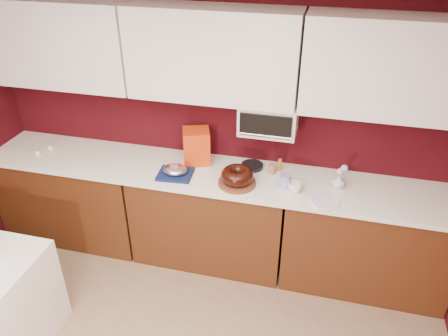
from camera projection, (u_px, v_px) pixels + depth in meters
name	position (u px, v px, depth m)	size (l,w,h in m)	color
ceiling	(10.00, 34.00, 1.21)	(4.00, 4.50, 0.02)	white
wall_back	(219.00, 119.00, 3.73)	(4.00, 0.02, 2.50)	#39070C
base_cabinet_left	(76.00, 196.00, 4.17)	(1.31, 0.58, 0.86)	#4C250F
base_cabinet_center	(210.00, 217.00, 3.89)	(1.31, 0.58, 0.86)	#4C250F
base_cabinet_right	(365.00, 241.00, 3.61)	(1.31, 0.58, 0.86)	#4C250F
countertop	(209.00, 174.00, 3.66)	(4.00, 0.62, 0.04)	white
upper_cabinet_left	(55.00, 43.00, 3.56)	(1.31, 0.33, 0.70)	white
upper_cabinet_center	(213.00, 55.00, 3.28)	(1.31, 0.33, 0.70)	white
upper_cabinet_right	(399.00, 69.00, 3.00)	(1.31, 0.33, 0.70)	white
toaster_oven	(269.00, 118.00, 3.45)	(0.45, 0.30, 0.25)	white
toaster_oven_door	(265.00, 126.00, 3.31)	(0.40, 0.02, 0.18)	black
toaster_oven_handle	(265.00, 136.00, 3.34)	(0.02, 0.02, 0.42)	silver
cake_base	(237.00, 183.00, 3.48)	(0.30, 0.30, 0.03)	brown
bundt_cake	(237.00, 176.00, 3.45)	(0.26, 0.26, 0.11)	black
navy_towel	(175.00, 174.00, 3.60)	(0.28, 0.24, 0.02)	#121E45
foil_ham_nest	(175.00, 170.00, 3.58)	(0.20, 0.17, 0.07)	white
roasted_ham	(175.00, 167.00, 3.56)	(0.09, 0.08, 0.06)	#B25651
pandoro_box	(196.00, 146.00, 3.72)	(0.22, 0.20, 0.30)	#B6180C
dark_pan	(252.00, 166.00, 3.70)	(0.19, 0.19, 0.03)	black
coffee_mug	(295.00, 186.00, 3.37)	(0.09, 0.09, 0.10)	white
blue_jar	(285.00, 181.00, 3.43)	(0.09, 0.09, 0.11)	#1C1C9A
flower_vase	(339.00, 181.00, 3.42)	(0.08, 0.08, 0.13)	silver
flower_pink	(340.00, 171.00, 3.37)	(0.05, 0.05, 0.05)	pink
flower_blue	(344.00, 168.00, 3.37)	(0.05, 0.05, 0.05)	#91C6E9
china_plate	(325.00, 202.00, 3.26)	(0.21, 0.21, 0.01)	white
amber_bottle	(280.00, 165.00, 3.65)	(0.04, 0.04, 0.10)	#9B661C
paper_cup	(272.00, 169.00, 3.61)	(0.06, 0.06, 0.09)	#966344
egg_left	(38.00, 153.00, 3.90)	(0.05, 0.04, 0.04)	white
egg_right	(50.00, 148.00, 3.97)	(0.06, 0.04, 0.04)	white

